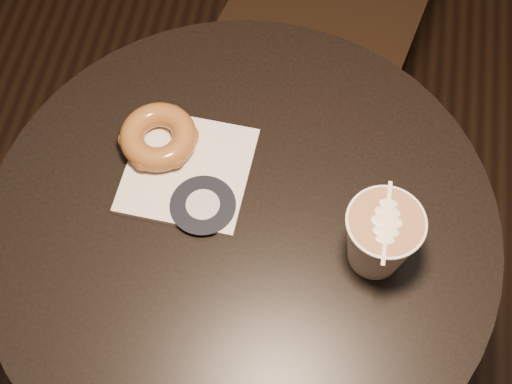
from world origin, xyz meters
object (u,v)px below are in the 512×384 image
pastry_bag (188,170)px  cafe_table (244,274)px  doughnut (158,137)px  latte_cup (380,239)px

pastry_bag → cafe_table: bearing=-33.3°
cafe_table → doughnut: (-0.13, 0.10, 0.22)m
cafe_table → doughnut: size_ratio=6.90×
pastry_bag → doughnut: 0.06m
cafe_table → doughnut: doughnut is taller
pastry_bag → doughnut: size_ratio=1.56×
cafe_table → latte_cup: (0.18, -0.02, 0.25)m
doughnut → pastry_bag: bearing=-35.6°
latte_cup → cafe_table: bearing=173.8°
cafe_table → pastry_bag: pastry_bag is taller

